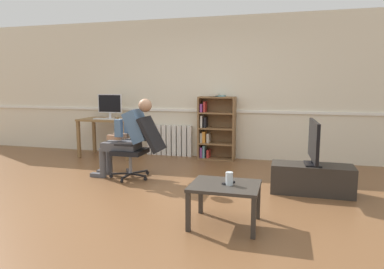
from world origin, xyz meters
name	(u,v)px	position (x,y,z in m)	size (l,w,h in m)	color
ground_plane	(163,197)	(0.00, 0.00, 0.00)	(18.00, 18.00, 0.00)	brown
back_wall	(209,89)	(0.00, 2.65, 1.35)	(12.00, 0.13, 2.70)	beige
computer_desk	(109,124)	(-1.92, 2.15, 0.64)	(1.13, 0.65, 0.76)	olive
imac_monitor	(110,104)	(-1.94, 2.23, 1.03)	(0.52, 0.14, 0.48)	silver
keyboard	(105,119)	(-1.94, 2.01, 0.77)	(0.44, 0.12, 0.02)	white
computer_mouse	(121,119)	(-1.59, 2.03, 0.77)	(0.06, 0.10, 0.03)	white
bookshelf	(214,129)	(0.15, 2.44, 0.59)	(0.70, 0.29, 1.25)	brown
radiator	(169,140)	(-0.80, 2.54, 0.31)	(0.94, 0.08, 0.61)	white
office_chair	(140,145)	(-0.65, 0.76, 0.52)	(0.84, 0.61, 0.95)	black
person_seated	(128,136)	(-0.84, 0.76, 0.65)	(0.99, 0.40, 1.22)	#4C4C51
tv_stand	(312,179)	(1.84, 0.70, 0.19)	(1.04, 0.42, 0.39)	#2D2823
tv_screen	(314,142)	(1.84, 0.70, 0.69)	(0.22, 0.86, 0.58)	black
coffee_table	(225,190)	(0.91, -0.65, 0.37)	(0.69, 0.57, 0.43)	#332D28
drinking_glass	(229,178)	(0.96, -0.66, 0.49)	(0.07, 0.07, 0.13)	silver
spare_remote	(228,183)	(0.94, -0.62, 0.44)	(0.04, 0.15, 0.02)	black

